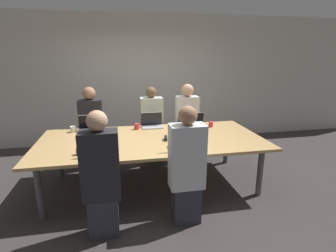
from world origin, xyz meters
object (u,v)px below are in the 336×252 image
person_near_left (101,177)px  person_far_right (187,123)px  person_far_left (92,128)px  person_far_center (152,126)px  cup_far_left (73,129)px  cup_far_center (137,126)px  laptop_near_midright (182,144)px  laptop_far_left (89,126)px  laptop_far_right (194,123)px  cup_near_left (79,151)px  laptop_far_center (152,123)px  laptop_near_left (98,150)px  cup_far_right (211,124)px  person_near_midright (187,168)px  stapler (166,138)px  bottle_far_right (180,124)px

person_near_left → person_far_right: size_ratio=0.99×
person_far_left → person_far_center: 1.06m
cup_far_left → cup_far_center: size_ratio=0.96×
person_far_left → laptop_near_midright: bearing=-50.0°
person_far_right → cup_far_center: person_far_right is taller
person_near_left → laptop_far_left: bearing=-81.1°
cup_far_left → person_near_left: bearing=-72.6°
cup_far_left → laptop_far_right: size_ratio=0.27×
person_near_left → cup_near_left: person_near_left is taller
laptop_far_center → person_far_left: bearing=162.4°
laptop_far_center → person_far_center: 0.36m
laptop_near_left → laptop_far_center: (0.82, 1.18, -0.00)m
person_near_left → cup_far_right: (1.76, 1.46, 0.11)m
person_near_midright → person_far_left: 2.27m
cup_near_left → cup_far_right: cup_far_right is taller
person_near_midright → person_far_center: person_near_midright is taller
laptop_far_right → cup_far_center: size_ratio=3.50×
cup_far_right → stapler: cup_far_right is taller
cup_far_left → person_far_center: (1.31, 0.39, -0.13)m
person_near_midright → person_near_left: 0.96m
cup_far_left → stapler: cup_far_left is taller
laptop_far_right → stapler: size_ratio=2.25×
laptop_near_left → person_near_left: person_near_left is taller
laptop_far_left → cup_far_right: bearing=-4.1°
laptop_near_left → laptop_far_center: 1.43m
person_far_right → cup_far_right: size_ratio=15.82×
bottle_far_right → laptop_far_center: bearing=148.7°
laptop_far_right → stapler: laptop_far_right is taller
laptop_near_midright → laptop_far_left: same height
laptop_near_left → laptop_far_left: size_ratio=1.02×
person_far_right → person_far_left: bearing=-179.5°
laptop_near_midright → person_near_midright: size_ratio=0.25×
person_far_right → person_far_center: bearing=-178.9°
laptop_near_left → person_far_center: bearing=-119.6°
bottle_far_right → person_far_center: bearing=123.5°
bottle_far_right → cup_far_center: (-0.69, 0.16, -0.05)m
person_near_left → person_far_left: 1.99m
person_near_midright → person_near_left: size_ratio=1.00×
person_far_left → bottle_far_right: bearing=-21.9°
laptop_near_midright → cup_near_left: bearing=-3.9°
cup_far_left → cup_far_center: bearing=-2.2°
person_far_left → cup_far_center: (0.76, -0.42, 0.11)m
cup_near_left → cup_far_left: bearing=101.7°
cup_far_right → laptop_far_center: 1.00m
laptop_near_midright → cup_far_center: laptop_near_midright is taller
person_near_left → person_far_center: (0.81, 1.98, -0.02)m
laptop_near_midright → bottle_far_right: (0.19, 0.92, 0.02)m
person_near_left → person_near_midright: bearing=-176.3°
laptop_near_left → cup_far_right: size_ratio=3.64×
cup_near_left → bottle_far_right: bearing=29.2°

